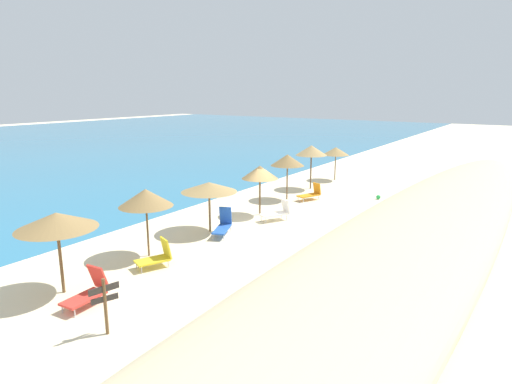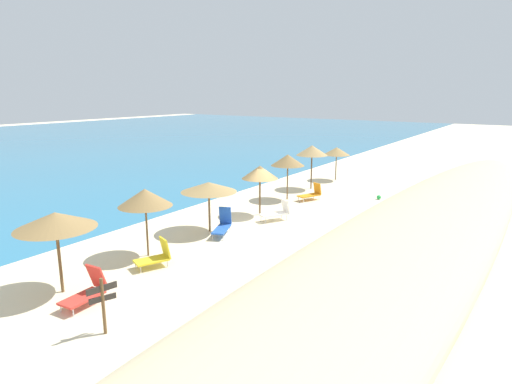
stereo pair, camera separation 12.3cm
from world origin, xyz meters
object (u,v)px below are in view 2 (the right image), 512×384
lounge_chair_1 (223,225)px  lounge_chair_4 (277,212)px  lounge_chair_2 (311,193)px  lounge_chair_3 (88,290)px  beach_umbrella_5 (312,150)px  wooden_signpost (103,301)px  beach_umbrella_6 (337,151)px  lounge_chair_0 (156,256)px  beach_ball (379,197)px  beach_umbrella_4 (288,160)px  beach_umbrella_1 (145,198)px  beach_umbrella_0 (55,221)px  beach_umbrella_3 (260,172)px  beach_umbrella_2 (209,187)px

lounge_chair_1 → lounge_chair_4: 3.41m
lounge_chair_2 → lounge_chair_3: size_ratio=1.06×
beach_umbrella_5 → wooden_signpost: 19.85m
beach_umbrella_6 → lounge_chair_3: bearing=-175.9°
lounge_chair_0 → beach_ball: (14.96, -3.49, -0.29)m
wooden_signpost → beach_umbrella_4: bearing=25.4°
beach_umbrella_1 → wooden_signpost: (-4.68, -3.40, -1.42)m
beach_umbrella_6 → lounge_chair_2: bearing=-168.8°
lounge_chair_1 → beach_umbrella_5: bearing=-107.8°
lounge_chair_0 → lounge_chair_4: lounge_chair_0 is taller
beach_umbrella_0 → beach_umbrella_4: bearing=0.7°
beach_umbrella_3 → lounge_chair_2: (4.48, -0.79, -1.90)m
beach_umbrella_1 → beach_umbrella_2: bearing=-0.5°
beach_umbrella_2 → beach_umbrella_6: 14.70m
beach_umbrella_4 → lounge_chair_3: size_ratio=1.86×
beach_umbrella_5 → lounge_chair_4: bearing=-165.6°
beach_umbrella_4 → wooden_signpost: 16.38m
beach_umbrella_3 → beach_umbrella_6: bearing=2.6°
beach_umbrella_0 → beach_umbrella_1: size_ratio=0.99×
lounge_chair_3 → wooden_signpost: size_ratio=0.92×
beach_umbrella_3 → lounge_chair_1: bearing=-174.1°
lounge_chair_2 → lounge_chair_4: lounge_chair_4 is taller
lounge_chair_0 → lounge_chair_3: bearing=120.4°
beach_umbrella_3 → wooden_signpost: beach_umbrella_3 is taller
lounge_chair_0 → wooden_signpost: size_ratio=0.89×
beach_umbrella_1 → lounge_chair_4: beach_umbrella_1 is taller
beach_umbrella_0 → beach_umbrella_5: 18.60m
beach_umbrella_1 → lounge_chair_1: (3.79, -0.82, -1.93)m
wooden_signpost → lounge_chair_4: bearing=21.1°
beach_umbrella_5 → lounge_chair_0: size_ratio=2.06×
lounge_chair_0 → beach_umbrella_6: bearing=-63.6°
beach_umbrella_2 → wooden_signpost: 9.19m
lounge_chair_0 → beach_ball: bearing=-80.3°
wooden_signpost → beach_ball: wooden_signpost is taller
beach_umbrella_5 → lounge_chair_4: beach_umbrella_5 is taller
beach_umbrella_0 → lounge_chair_1: 7.89m
beach_umbrella_1 → lounge_chair_4: (7.07, -1.76, -1.94)m
lounge_chair_0 → beach_ball: lounge_chair_0 is taller
beach_umbrella_4 → lounge_chair_4: (-4.20, -1.82, -1.96)m
beach_umbrella_6 → beach_umbrella_2: bearing=-179.6°
beach_umbrella_4 → lounge_chair_3: bearing=-173.9°
beach_ball → wooden_signpost: bearing=176.4°
beach_ball → lounge_chair_3: bearing=170.5°
beach_umbrella_4 → wooden_signpost: size_ratio=1.72×
beach_umbrella_0 → beach_umbrella_3: bearing=-1.6°
beach_umbrella_0 → beach_ball: 18.86m
beach_umbrella_2 → beach_umbrella_3: beach_umbrella_3 is taller
beach_umbrella_5 → beach_umbrella_0: bearing=-178.9°
beach_umbrella_1 → beach_umbrella_4: beach_umbrella_4 is taller
beach_umbrella_2 → beach_ball: size_ratio=9.93×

